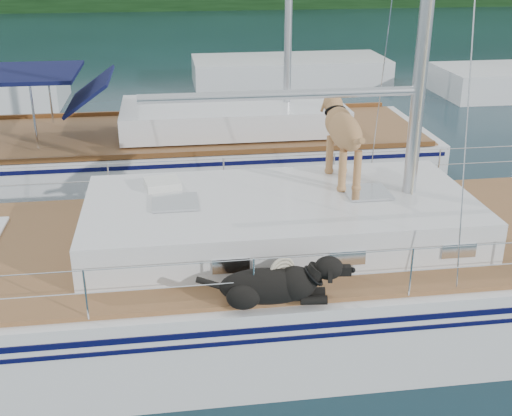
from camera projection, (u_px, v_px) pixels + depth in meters
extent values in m
plane|color=black|center=(223.00, 318.00, 9.19)|extent=(120.00, 120.00, 0.00)
cube|color=#595147|center=(169.00, 0.00, 51.17)|extent=(92.00, 1.00, 1.20)
cube|color=silver|center=(223.00, 288.00, 9.00)|extent=(12.00, 3.80, 1.40)
cube|color=brown|center=(222.00, 241.00, 8.72)|extent=(11.52, 3.50, 0.06)
cube|color=silver|center=(280.00, 217.00, 8.70)|extent=(5.20, 2.50, 0.55)
cylinder|color=silver|center=(282.00, 95.00, 8.06)|extent=(3.60, 0.12, 0.12)
cylinder|color=silver|center=(235.00, 261.00, 6.89)|extent=(10.56, 0.01, 0.01)
cylinder|color=silver|center=(211.00, 159.00, 10.09)|extent=(10.56, 0.01, 0.01)
cube|color=blue|center=(156.00, 204.00, 9.77)|extent=(0.70, 0.51, 0.05)
cube|color=silver|center=(162.00, 184.00, 8.93)|extent=(0.53, 0.47, 0.12)
torus|color=beige|center=(282.00, 270.00, 7.12)|extent=(0.41, 0.24, 0.40)
cube|color=silver|center=(180.00, 162.00, 14.29)|extent=(11.00, 3.50, 1.30)
cube|color=brown|center=(179.00, 133.00, 14.04)|extent=(10.56, 3.29, 0.06)
cube|color=silver|center=(233.00, 116.00, 14.05)|extent=(4.80, 2.30, 0.55)
cube|color=#0E103D|center=(18.00, 73.00, 13.08)|extent=(2.40, 2.30, 0.08)
cube|color=silver|center=(289.00, 73.00, 24.17)|extent=(7.20, 3.00, 1.10)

